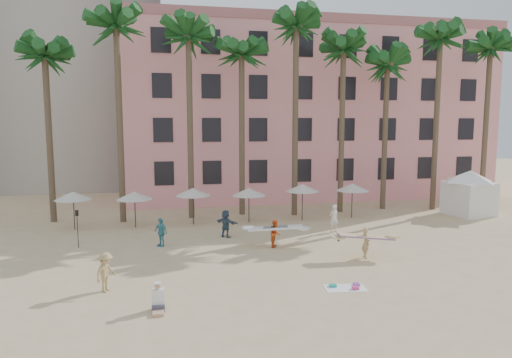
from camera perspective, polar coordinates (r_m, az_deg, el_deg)
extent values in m
plane|color=#D1B789|center=(21.92, 7.79, -12.27)|extent=(120.00, 120.00, 0.00)
cube|color=pink|center=(47.58, 5.73, 8.00)|extent=(35.00, 14.00, 16.00)
cylinder|color=brown|center=(35.98, -24.42, 4.50)|extent=(0.44, 0.44, 12.00)
cylinder|color=brown|center=(34.17, -16.65, 6.41)|extent=(0.44, 0.44, 14.00)
cylinder|color=brown|center=(34.57, -8.24, 6.22)|extent=(0.44, 0.44, 13.50)
cylinder|color=brown|center=(35.52, -1.78, 5.51)|extent=(0.44, 0.44, 12.50)
cylinder|color=brown|center=(35.41, 4.93, 7.10)|extent=(0.44, 0.44, 14.50)
cylinder|color=brown|center=(37.20, 10.66, 5.85)|extent=(0.44, 0.44, 13.00)
cylinder|color=brown|center=(39.32, 15.81, 5.04)|extent=(0.44, 0.44, 12.00)
cylinder|color=brown|center=(40.42, 21.60, 6.28)|extent=(0.44, 0.44, 14.00)
cylinder|color=brown|center=(43.73, 26.77, 5.71)|extent=(0.44, 0.44, 13.50)
cylinder|color=#332B23|center=(33.16, -21.80, -3.82)|extent=(0.07, 0.07, 2.50)
cone|color=beige|center=(32.98, -21.88, -1.94)|extent=(2.50, 2.50, 0.55)
cylinder|color=#332B23|center=(32.56, -14.88, -3.83)|extent=(0.07, 0.07, 2.40)
cone|color=beige|center=(32.38, -14.94, -2.00)|extent=(2.50, 2.50, 0.55)
cylinder|color=#332B23|center=(32.73, -7.84, -3.51)|extent=(0.07, 0.07, 2.50)
cone|color=beige|center=(32.54, -7.87, -1.60)|extent=(2.50, 2.50, 0.55)
cylinder|color=#332B23|center=(33.11, -0.89, -3.41)|extent=(0.07, 0.07, 2.40)
cone|color=beige|center=(32.93, -0.89, -1.61)|extent=(2.50, 2.50, 0.55)
cylinder|color=#332B23|center=(33.93, 5.81, -3.01)|extent=(0.07, 0.07, 2.60)
cone|color=beige|center=(33.74, 5.83, -1.09)|extent=(2.50, 2.50, 0.55)
cylinder|color=#332B23|center=(35.48, 11.91, -2.76)|extent=(0.07, 0.07, 2.50)
cone|color=beige|center=(35.32, 11.95, -1.01)|extent=(2.50, 2.50, 0.55)
cube|color=white|center=(39.49, 25.07, -2.22)|extent=(3.48, 3.48, 2.60)
cone|color=white|center=(39.27, 25.21, 0.31)|extent=(5.23, 5.23, 0.90)
cube|color=white|center=(20.96, 11.08, -13.23)|extent=(1.90, 1.20, 0.02)
cube|color=teal|center=(21.00, 9.58, -12.98)|extent=(0.33, 0.28, 0.10)
cube|color=#DA3C81|center=(20.87, 12.32, -13.15)|extent=(0.30, 0.25, 0.12)
cube|color=purple|center=(21.38, 12.45, -12.71)|extent=(0.29, 0.33, 0.08)
imported|color=tan|center=(25.36, 13.57, -7.74)|extent=(0.47, 0.65, 1.67)
cube|color=#DABD88|center=(25.28, 13.59, -7.01)|extent=(3.06, 1.08, 0.36)
imported|color=#DC4E17|center=(26.85, 2.44, -6.79)|extent=(0.82, 0.93, 1.60)
cube|color=white|center=(26.78, 2.45, -6.13)|extent=(3.27, 1.50, 0.32)
imported|color=#374E60|center=(29.01, -3.81, -5.59)|extent=(1.52, 1.51, 1.75)
imported|color=tan|center=(20.98, -18.28, -10.99)|extent=(1.14, 1.28, 1.72)
imported|color=silver|center=(30.72, 9.69, -4.86)|extent=(0.78, 0.63, 1.85)
imported|color=teal|center=(27.48, -11.81, -6.50)|extent=(0.98, 1.02, 1.70)
cylinder|color=black|center=(28.45, -21.39, -5.97)|extent=(0.04, 0.04, 2.10)
cube|color=black|center=(28.24, -21.49, -3.99)|extent=(0.18, 0.03, 0.35)
cube|color=#3F3F4C|center=(18.72, -12.11, -15.41)|extent=(0.49, 0.46, 0.26)
cube|color=tan|center=(18.39, -12.12, -16.06)|extent=(0.44, 0.49, 0.13)
cube|color=white|center=(18.61, -12.14, -14.17)|extent=(0.48, 0.28, 0.60)
sphere|color=tan|center=(18.46, -12.18, -12.90)|extent=(0.26, 0.26, 0.26)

